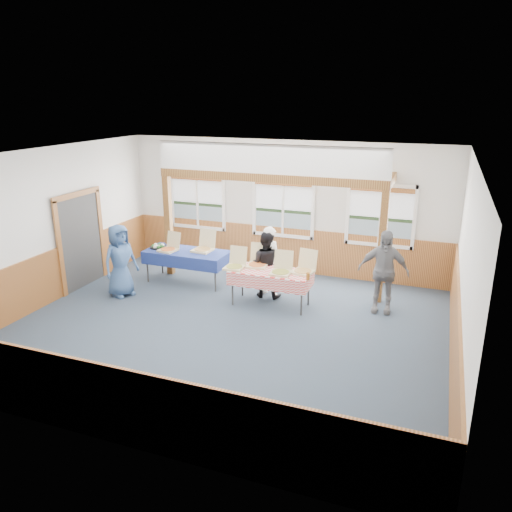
# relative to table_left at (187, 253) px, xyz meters

# --- Properties ---
(floor) EXTENTS (8.00, 8.00, 0.00)m
(floor) POSITION_rel_table_left_xyz_m (1.83, -1.90, -0.70)
(floor) COLOR #2A3745
(floor) RESTS_ON ground
(ceiling) EXTENTS (8.00, 8.00, 0.00)m
(ceiling) POSITION_rel_table_left_xyz_m (1.83, -1.90, 2.50)
(ceiling) COLOR white
(ceiling) RESTS_ON wall_back
(wall_back) EXTENTS (8.00, 0.00, 8.00)m
(wall_back) POSITION_rel_table_left_xyz_m (1.83, 1.60, 0.90)
(wall_back) COLOR silver
(wall_back) RESTS_ON floor
(wall_front) EXTENTS (8.00, 0.00, 8.00)m
(wall_front) POSITION_rel_table_left_xyz_m (1.83, -5.40, 0.90)
(wall_front) COLOR silver
(wall_front) RESTS_ON floor
(wall_left) EXTENTS (0.00, 8.00, 8.00)m
(wall_left) POSITION_rel_table_left_xyz_m (-2.17, -1.90, 0.90)
(wall_left) COLOR silver
(wall_left) RESTS_ON floor
(wall_right) EXTENTS (0.00, 8.00, 8.00)m
(wall_right) POSITION_rel_table_left_xyz_m (5.83, -1.90, 0.90)
(wall_right) COLOR silver
(wall_right) RESTS_ON floor
(wainscot_back) EXTENTS (7.98, 0.05, 1.10)m
(wainscot_back) POSITION_rel_table_left_xyz_m (1.83, 1.57, -0.15)
(wainscot_back) COLOR brown
(wainscot_back) RESTS_ON floor
(wainscot_front) EXTENTS (7.98, 0.05, 1.10)m
(wainscot_front) POSITION_rel_table_left_xyz_m (1.83, -5.38, -0.15)
(wainscot_front) COLOR brown
(wainscot_front) RESTS_ON floor
(wainscot_left) EXTENTS (0.05, 6.98, 1.10)m
(wainscot_left) POSITION_rel_table_left_xyz_m (-2.15, -1.90, -0.15)
(wainscot_left) COLOR brown
(wainscot_left) RESTS_ON floor
(wainscot_right) EXTENTS (0.05, 6.98, 1.10)m
(wainscot_right) POSITION_rel_table_left_xyz_m (5.80, -1.90, -0.15)
(wainscot_right) COLOR brown
(wainscot_right) RESTS_ON floor
(cased_opening) EXTENTS (0.06, 1.30, 2.10)m
(cased_opening) POSITION_rel_table_left_xyz_m (-2.13, -1.00, 0.35)
(cased_opening) COLOR #323232
(cased_opening) RESTS_ON wall_left
(window_left) EXTENTS (1.56, 0.10, 1.46)m
(window_left) POSITION_rel_table_left_xyz_m (-0.47, 1.56, 0.98)
(window_left) COLOR white
(window_left) RESTS_ON wall_back
(window_mid) EXTENTS (1.56, 0.10, 1.46)m
(window_mid) POSITION_rel_table_left_xyz_m (1.83, 1.56, 0.98)
(window_mid) COLOR white
(window_mid) RESTS_ON wall_back
(window_right) EXTENTS (1.56, 0.10, 1.46)m
(window_right) POSITION_rel_table_left_xyz_m (4.13, 1.56, 0.98)
(window_right) COLOR white
(window_right) RESTS_ON wall_back
(post_left) EXTENTS (0.15, 0.15, 2.40)m
(post_left) POSITION_rel_table_left_xyz_m (-0.67, 0.40, 0.50)
(post_left) COLOR #562D13
(post_left) RESTS_ON floor
(post_right) EXTENTS (0.15, 0.15, 2.40)m
(post_right) POSITION_rel_table_left_xyz_m (4.33, 0.40, 0.50)
(post_right) COLOR #562D13
(post_right) RESTS_ON floor
(cross_beam) EXTENTS (5.15, 0.18, 0.18)m
(cross_beam) POSITION_rel_table_left_xyz_m (1.83, 0.40, 1.79)
(cross_beam) COLOR #562D13
(cross_beam) RESTS_ON post_left
(table_left) EXTENTS (2.04, 1.19, 0.76)m
(table_left) POSITION_rel_table_left_xyz_m (0.00, 0.00, 0.00)
(table_left) COLOR #323232
(table_left) RESTS_ON floor
(table_right) EXTENTS (1.72, 0.89, 0.76)m
(table_right) POSITION_rel_table_left_xyz_m (2.26, -0.60, -0.01)
(table_right) COLOR #323232
(table_right) RESTS_ON floor
(pizza_box_a) EXTENTS (0.44, 0.51, 0.41)m
(pizza_box_a) POSITION_rel_table_left_xyz_m (-0.39, -0.11, 0.12)
(pizza_box_a) COLOR beige
(pizza_box_a) RESTS_ON table_left
(pizza_box_b) EXTENTS (0.45, 0.54, 0.46)m
(pizza_box_b) POSITION_rel_table_left_xyz_m (0.35, 0.16, 0.12)
(pizza_box_b) COLOR beige
(pizza_box_b) RESTS_ON table_left
(pizza_box_c) EXTENTS (0.38, 0.47, 0.42)m
(pizza_box_c) POSITION_rel_table_left_xyz_m (1.51, -0.70, 0.12)
(pizza_box_c) COLOR beige
(pizza_box_c) RESTS_ON table_right
(pizza_box_d) EXTENTS (0.46, 0.54, 0.44)m
(pizza_box_d) POSITION_rel_table_left_xyz_m (1.90, -0.41, 0.12)
(pizza_box_d) COLOR beige
(pizza_box_d) RESTS_ON table_right
(pizza_box_e) EXTENTS (0.41, 0.50, 0.43)m
(pizza_box_e) POSITION_rel_table_left_xyz_m (2.51, -0.68, 0.12)
(pizza_box_e) COLOR beige
(pizza_box_e) RESTS_ON table_right
(pizza_box_f) EXTENTS (0.47, 0.55, 0.44)m
(pizza_box_f) POSITION_rel_table_left_xyz_m (2.91, -0.46, 0.12)
(pizza_box_f) COLOR beige
(pizza_box_f) RESTS_ON table_right
(veggie_tray) EXTENTS (0.39, 0.39, 0.09)m
(veggie_tray) POSITION_rel_table_left_xyz_m (-0.75, -0.00, 0.09)
(veggie_tray) COLOR black
(veggie_tray) RESTS_ON table_left
(drink_glass) EXTENTS (0.07, 0.07, 0.15)m
(drink_glass) POSITION_rel_table_left_xyz_m (3.11, -0.85, 0.13)
(drink_glass) COLOR #9F571A
(drink_glass) RESTS_ON table_right
(woman_white) EXTENTS (0.65, 0.52, 1.55)m
(woman_white) POSITION_rel_table_left_xyz_m (2.05, -0.07, 0.07)
(woman_white) COLOR white
(woman_white) RESTS_ON floor
(woman_black) EXTENTS (0.72, 0.57, 1.46)m
(woman_black) POSITION_rel_table_left_xyz_m (2.00, -0.17, 0.03)
(woman_black) COLOR black
(woman_black) RESTS_ON floor
(man_blue) EXTENTS (0.76, 0.91, 1.59)m
(man_blue) POSITION_rel_table_left_xyz_m (-0.95, -1.22, 0.09)
(man_blue) COLOR #345382
(man_blue) RESTS_ON floor
(person_grey) EXTENTS (1.02, 0.46, 1.70)m
(person_grey) POSITION_rel_table_left_xyz_m (4.44, -0.10, 0.15)
(person_grey) COLOR slate
(person_grey) RESTS_ON floor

